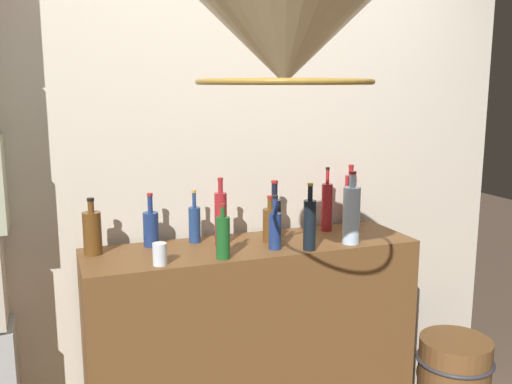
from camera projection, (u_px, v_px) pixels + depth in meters
The scene contains 16 objects.
panelled_rear_partition at pixel (232, 147), 2.74m from camera, with size 3.01×0.15×2.82m.
bar_shelf_unit at pixel (252, 354), 2.65m from camera, with size 1.50×0.42×1.06m, color brown.
liquor_bottle_brandy at pixel (223, 237), 2.33m from camera, with size 0.06×0.06×0.23m.
liquor_bottle_amaro at pixel (221, 218), 2.53m from camera, with size 0.06×0.06×0.31m.
liquor_bottle_mezcal at pixel (274, 215), 2.70m from camera, with size 0.06×0.06×0.26m.
liquor_bottle_rye at pixel (151, 228), 2.51m from camera, with size 0.07×0.07×0.24m.
liquor_bottle_vermouth at pixel (350, 200), 2.87m from camera, with size 0.06×0.06×0.31m.
liquor_bottle_scotch at pixel (270, 224), 2.58m from camera, with size 0.07×0.07×0.22m.
liquor_bottle_bourbon at pixel (351, 214), 2.55m from camera, with size 0.08×0.08×0.33m.
liquor_bottle_tequila at pixel (327, 206), 2.77m from camera, with size 0.05×0.05×0.32m.
liquor_bottle_gin at pixel (92, 232), 2.39m from camera, with size 0.08×0.08×0.24m.
liquor_bottle_rum at pixel (195, 224), 2.57m from camera, with size 0.05×0.05×0.24m.
liquor_bottle_port at pixel (275, 229), 2.47m from camera, with size 0.06×0.06×0.24m.
liquor_bottle_vodka at pixel (310, 224), 2.45m from camera, with size 0.06×0.06×0.30m.
glass_tumbler_rocks at pixel (160, 254), 2.25m from camera, with size 0.06×0.06×0.09m.
pendant_lamp at pixel (285, 44), 1.55m from camera, with size 0.49×0.49×0.49m.
Camera 1 is at (-0.84, -1.50, 1.76)m, focal length 39.75 mm.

